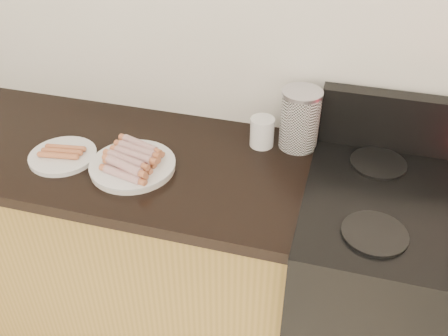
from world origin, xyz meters
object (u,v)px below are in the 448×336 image
(side_plate, at_px, (63,156))
(mug, at_px, (262,132))
(canister, at_px, (300,119))
(main_plate, at_px, (133,167))
(stove, at_px, (403,307))

(side_plate, distance_m, mug, 0.67)
(side_plate, xyz_separation_m, canister, (0.74, 0.29, 0.10))
(main_plate, relative_size, side_plate, 1.23)
(stove, distance_m, mug, 0.77)
(canister, relative_size, mug, 2.02)
(main_plate, relative_size, mug, 2.64)
(mug, bearing_deg, main_plate, -145.78)
(stove, bearing_deg, canister, 152.86)
(stove, bearing_deg, main_plate, -176.66)
(mug, bearing_deg, canister, 13.65)
(side_plate, bearing_deg, mug, 22.52)
(main_plate, bearing_deg, mug, 34.22)
(side_plate, height_order, canister, canister)
(main_plate, height_order, mug, mug)
(stove, xyz_separation_m, canister, (-0.44, 0.23, 0.55))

